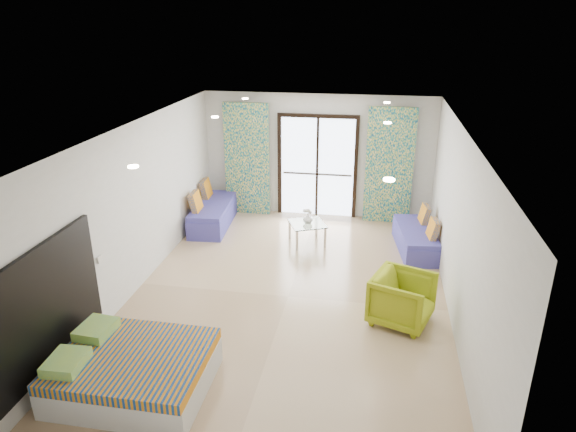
% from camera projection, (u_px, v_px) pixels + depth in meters
% --- Properties ---
extents(floor, '(5.00, 7.50, 0.01)m').
position_uv_depth(floor, '(288.00, 296.00, 8.28)').
color(floor, '#A18260').
rests_on(floor, ground).
extents(ceiling, '(5.00, 7.50, 0.01)m').
position_uv_depth(ceiling, '(288.00, 131.00, 7.29)').
color(ceiling, silver).
rests_on(ceiling, ground).
extents(wall_back, '(5.00, 0.01, 2.70)m').
position_uv_depth(wall_back, '(318.00, 156.00, 11.22)').
color(wall_back, silver).
rests_on(wall_back, ground).
extents(wall_front, '(5.00, 0.01, 2.70)m').
position_uv_depth(wall_front, '(212.00, 381.00, 4.35)').
color(wall_front, silver).
rests_on(wall_front, ground).
extents(wall_left, '(0.01, 7.50, 2.70)m').
position_uv_depth(wall_left, '(134.00, 209.00, 8.19)').
color(wall_left, silver).
rests_on(wall_left, ground).
extents(wall_right, '(0.01, 7.50, 2.70)m').
position_uv_depth(wall_right, '(459.00, 230.00, 7.38)').
color(wall_right, silver).
rests_on(wall_right, ground).
extents(balcony_door, '(1.76, 0.08, 2.28)m').
position_uv_depth(balcony_door, '(317.00, 161.00, 11.23)').
color(balcony_door, black).
rests_on(balcony_door, floor).
extents(balcony_rail, '(1.52, 0.03, 0.04)m').
position_uv_depth(balcony_rail, '(317.00, 174.00, 11.35)').
color(balcony_rail, '#595451').
rests_on(balcony_rail, balcony_door).
extents(curtain_left, '(1.00, 0.10, 2.50)m').
position_uv_depth(curtain_left, '(247.00, 160.00, 11.34)').
color(curtain_left, beige).
rests_on(curtain_left, floor).
extents(curtain_right, '(1.00, 0.10, 2.50)m').
position_uv_depth(curtain_right, '(389.00, 166.00, 10.85)').
color(curtain_right, beige).
rests_on(curtain_right, floor).
extents(downlight_a, '(0.12, 0.12, 0.02)m').
position_uv_depth(downlight_a, '(133.00, 167.00, 5.69)').
color(downlight_a, '#FFE0B2').
rests_on(downlight_a, ceiling).
extents(downlight_b, '(0.12, 0.12, 0.02)m').
position_uv_depth(downlight_b, '(389.00, 180.00, 5.24)').
color(downlight_b, '#FFE0B2').
rests_on(downlight_b, ceiling).
extents(downlight_c, '(0.12, 0.12, 0.02)m').
position_uv_depth(downlight_c, '(215.00, 117.00, 8.44)').
color(downlight_c, '#FFE0B2').
rests_on(downlight_c, ceiling).
extents(downlight_d, '(0.12, 0.12, 0.02)m').
position_uv_depth(downlight_d, '(388.00, 123.00, 7.99)').
color(downlight_d, '#FFE0B2').
rests_on(downlight_d, ceiling).
extents(downlight_e, '(0.12, 0.12, 0.02)m').
position_uv_depth(downlight_e, '(245.00, 99.00, 10.28)').
color(downlight_e, '#FFE0B2').
rests_on(downlight_e, ceiling).
extents(downlight_f, '(0.12, 0.12, 0.02)m').
position_uv_depth(downlight_f, '(387.00, 102.00, 9.83)').
color(downlight_f, '#FFE0B2').
rests_on(downlight_f, ceiling).
extents(headboard, '(0.06, 2.10, 1.50)m').
position_uv_depth(headboard, '(46.00, 306.00, 6.03)').
color(headboard, black).
rests_on(headboard, floor).
extents(switch_plate, '(0.02, 0.10, 0.10)m').
position_uv_depth(switch_plate, '(100.00, 259.00, 7.18)').
color(switch_plate, silver).
rests_on(switch_plate, wall_left).
extents(bed, '(1.76, 1.44, 0.61)m').
position_uv_depth(bed, '(132.00, 370.00, 6.17)').
color(bed, silver).
rests_on(bed, floor).
extents(daybed_left, '(0.82, 1.84, 0.89)m').
position_uv_depth(daybed_left, '(213.00, 213.00, 10.99)').
color(daybed_left, '#433F96').
rests_on(daybed_left, floor).
extents(daybed_right, '(0.83, 1.66, 0.78)m').
position_uv_depth(daybed_right, '(416.00, 238.00, 9.82)').
color(daybed_right, '#433F96').
rests_on(daybed_right, floor).
extents(coffee_table, '(0.86, 0.86, 0.75)m').
position_uv_depth(coffee_table, '(307.00, 225.00, 10.08)').
color(coffee_table, silver).
rests_on(coffee_table, floor).
extents(vase, '(0.22, 0.23, 0.19)m').
position_uv_depth(vase, '(308.00, 219.00, 10.02)').
color(vase, white).
rests_on(vase, coffee_table).
extents(armchair, '(0.99, 1.02, 0.83)m').
position_uv_depth(armchair, '(402.00, 297.00, 7.46)').
color(armchair, '#95A214').
rests_on(armchair, floor).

